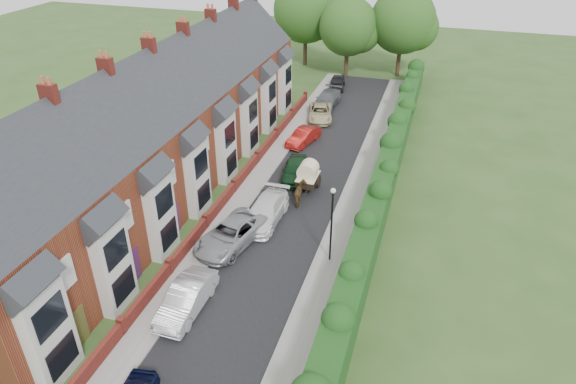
% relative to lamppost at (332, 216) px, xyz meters
% --- Properties ---
extents(ground, '(140.00, 140.00, 0.00)m').
position_rel_lamppost_xyz_m(ground, '(-3.40, -4.00, -3.30)').
color(ground, '#2D4C1E').
rests_on(ground, ground).
extents(road, '(6.00, 58.00, 0.02)m').
position_rel_lamppost_xyz_m(road, '(-3.90, 7.00, -3.29)').
color(road, black).
rests_on(road, ground).
extents(pavement_hedge_side, '(2.20, 58.00, 0.12)m').
position_rel_lamppost_xyz_m(pavement_hedge_side, '(0.20, 7.00, -3.24)').
color(pavement_hedge_side, gray).
rests_on(pavement_hedge_side, ground).
extents(pavement_house_side, '(1.70, 58.00, 0.12)m').
position_rel_lamppost_xyz_m(pavement_house_side, '(-7.75, 7.00, -3.24)').
color(pavement_house_side, gray).
rests_on(pavement_house_side, ground).
extents(kerb_hedge_side, '(0.18, 58.00, 0.13)m').
position_rel_lamppost_xyz_m(kerb_hedge_side, '(-0.85, 7.00, -3.23)').
color(kerb_hedge_side, gray).
rests_on(kerb_hedge_side, ground).
extents(kerb_house_side, '(0.18, 58.00, 0.13)m').
position_rel_lamppost_xyz_m(kerb_house_side, '(-6.95, 7.00, -3.23)').
color(kerb_house_side, gray).
rests_on(kerb_house_side, ground).
extents(hedge, '(2.10, 58.00, 2.85)m').
position_rel_lamppost_xyz_m(hedge, '(2.00, 7.00, -1.70)').
color(hedge, '#173C13').
rests_on(hedge, ground).
extents(terrace_row, '(9.05, 40.50, 11.50)m').
position_rel_lamppost_xyz_m(terrace_row, '(-14.27, 5.98, 1.18)').
color(terrace_row, brown).
rests_on(terrace_row, ground).
extents(garden_wall_row, '(0.35, 40.35, 1.10)m').
position_rel_lamppost_xyz_m(garden_wall_row, '(-8.75, 6.00, -2.84)').
color(garden_wall_row, maroon).
rests_on(garden_wall_row, ground).
extents(lamppost, '(0.32, 0.32, 5.16)m').
position_rel_lamppost_xyz_m(lamppost, '(0.00, 0.00, 0.00)').
color(lamppost, black).
rests_on(lamppost, ground).
extents(tree_far_left, '(7.14, 6.80, 9.29)m').
position_rel_lamppost_xyz_m(tree_far_left, '(-6.05, 36.08, 2.41)').
color(tree_far_left, '#332316').
rests_on(tree_far_left, ground).
extents(tree_far_right, '(7.98, 7.60, 10.31)m').
position_rel_lamppost_xyz_m(tree_far_right, '(-0.01, 38.08, 3.02)').
color(tree_far_right, '#332316').
rests_on(tree_far_right, ground).
extents(tree_far_back, '(8.40, 8.00, 10.82)m').
position_rel_lamppost_xyz_m(tree_far_back, '(-11.99, 39.08, 3.32)').
color(tree_far_back, '#332316').
rests_on(tree_far_back, ground).
extents(car_silver_a, '(1.73, 4.81, 1.58)m').
position_rel_lamppost_xyz_m(car_silver_a, '(-6.40, -6.42, -2.51)').
color(car_silver_a, silver).
rests_on(car_silver_a, ground).
extents(car_silver_b, '(3.89, 6.15, 1.58)m').
position_rel_lamppost_xyz_m(car_silver_b, '(-6.40, -0.19, -2.51)').
color(car_silver_b, '#999BA0').
rests_on(car_silver_b, ground).
extents(car_white, '(2.28, 5.43, 1.57)m').
position_rel_lamppost_xyz_m(car_white, '(-5.22, 3.00, -2.51)').
color(car_white, white).
rests_on(car_white, ground).
extents(car_green, '(2.41, 4.69, 1.53)m').
position_rel_lamppost_xyz_m(car_green, '(-5.00, 9.37, -2.53)').
color(car_green, black).
rests_on(car_green, ground).
extents(car_red, '(2.47, 4.42, 1.38)m').
position_rel_lamppost_xyz_m(car_red, '(-6.09, 15.78, -2.61)').
color(car_red, maroon).
rests_on(car_red, ground).
extents(car_beige, '(3.32, 5.27, 1.36)m').
position_rel_lamppost_xyz_m(car_beige, '(-6.04, 21.73, -2.62)').
color(car_beige, beige).
rests_on(car_beige, ground).
extents(car_grey, '(2.36, 5.34, 1.53)m').
position_rel_lamppost_xyz_m(car_grey, '(-6.21, 25.40, -2.53)').
color(car_grey, '#5B5D63').
rests_on(car_grey, ground).
extents(car_black, '(2.17, 4.25, 1.38)m').
position_rel_lamppost_xyz_m(car_black, '(-6.40, 31.14, -2.60)').
color(car_black, black).
rests_on(car_black, ground).
extents(horse, '(1.23, 2.03, 1.60)m').
position_rel_lamppost_xyz_m(horse, '(-3.56, 5.90, -2.50)').
color(horse, '#513C1D').
rests_on(horse, ground).
extents(horse_cart, '(1.51, 3.34, 2.41)m').
position_rel_lamppost_xyz_m(horse_cart, '(-3.56, 7.94, -1.92)').
color(horse_cart, black).
rests_on(horse_cart, ground).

